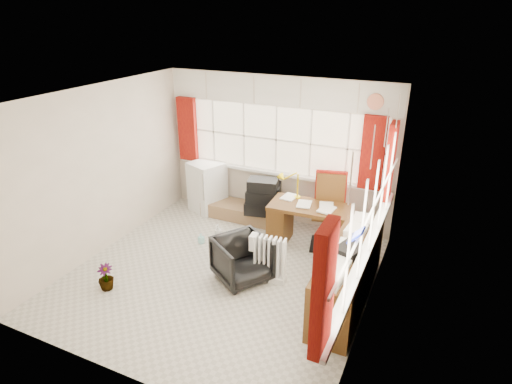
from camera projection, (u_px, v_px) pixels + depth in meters
ground at (222, 274)px, 6.05m from camera, size 4.00×4.00×0.00m
room_walls at (218, 176)px, 5.46m from camera, size 4.00×4.00×4.00m
window_back at (275, 169)px, 7.30m from camera, size 3.70×0.12×3.60m
window_right at (367, 246)px, 4.93m from camera, size 0.12×3.70×3.60m
curtains at (310, 167)px, 5.89m from camera, size 3.83×3.83×1.15m
overhead_cabinets at (318, 109)px, 5.60m from camera, size 3.98×3.98×0.48m
desk at (309, 224)px, 6.61m from camera, size 1.26×0.67×0.74m
desk_lamp at (298, 180)px, 6.64m from camera, size 0.18×0.17×0.43m
task_chair at (329, 207)px, 6.63m from camera, size 0.59×0.62×1.18m
office_chair at (242, 259)px, 5.83m from camera, size 0.95×0.94×0.63m
radiator at (270, 263)px, 5.83m from camera, size 0.46×0.21×0.67m
credenza at (348, 273)px, 5.40m from camera, size 0.50×2.00×0.85m
file_tray at (350, 250)px, 5.11m from camera, size 0.36×0.41×0.11m
tv_bench at (241, 211)px, 7.65m from camera, size 1.40×0.50×0.25m
crt_tv at (265, 197)px, 7.34m from camera, size 0.63×0.60×0.47m
hifi_stack at (263, 197)px, 7.19m from camera, size 0.65×0.49×0.61m
mini_fridge at (207, 187)px, 7.83m from camera, size 0.70×0.71×0.92m
spray_bottle_a at (218, 234)px, 6.80m from camera, size 0.13×0.13×0.33m
spray_bottle_b at (201, 238)px, 6.83m from camera, size 0.09×0.09×0.17m
flower_vase at (106, 277)px, 5.68m from camera, size 0.27×0.27×0.37m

